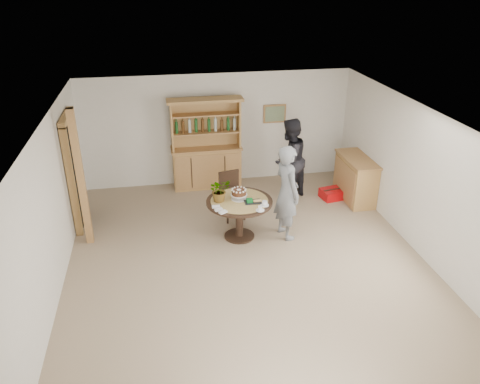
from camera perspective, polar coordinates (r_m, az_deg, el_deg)
name	(u,v)px	position (r m, az deg, el deg)	size (l,w,h in m)	color
ground	(248,263)	(8.04, 0.97, -8.65)	(7.00, 7.00, 0.00)	#9E876C
room_shell	(249,168)	(7.21, 1.08, 2.88)	(6.04, 7.04, 2.52)	white
doorway	(74,170)	(9.30, -19.58, 2.53)	(0.13, 1.10, 2.18)	black
pine_post	(81,179)	(8.48, -18.84, 1.47)	(0.12, 0.12, 2.50)	#B27E4B
hutch	(207,158)	(10.52, -4.09, 4.21)	(1.62, 0.54, 2.04)	#AF7D4A
sideboard	(356,179)	(10.27, 13.90, 1.61)	(0.54, 1.26, 0.94)	#AF7D4A
dining_table	(239,208)	(8.47, -0.07, -1.95)	(1.20, 1.20, 0.76)	black
dining_chair	(231,192)	(9.23, -1.11, 0.01)	(0.50, 0.50, 0.95)	black
birthday_cake	(239,193)	(8.39, -0.14, -0.11)	(0.30, 0.30, 0.20)	white
flower_vase	(219,190)	(8.30, -2.52, 0.24)	(0.38, 0.33, 0.42)	#3F7233
gift_tray	(252,201)	(8.31, 1.53, -1.11)	(0.30, 0.20, 0.08)	black
coffee_cup_a	(265,203)	(8.21, 3.03, -1.41)	(0.15, 0.15, 0.09)	white
coffee_cup_b	(260,209)	(8.04, 2.47, -2.05)	(0.15, 0.15, 0.08)	white
napkins	(219,209)	(8.06, -2.54, -2.14)	(0.24, 0.33, 0.03)	white
teen_boy	(287,192)	(8.43, 5.74, -0.05)	(0.65, 0.43, 1.78)	slate
adult_person	(289,160)	(9.90, 6.01, 3.93)	(0.86, 0.67, 1.77)	black
red_suitcase	(335,193)	(10.37, 11.49, -0.16)	(0.66, 0.50, 0.21)	red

